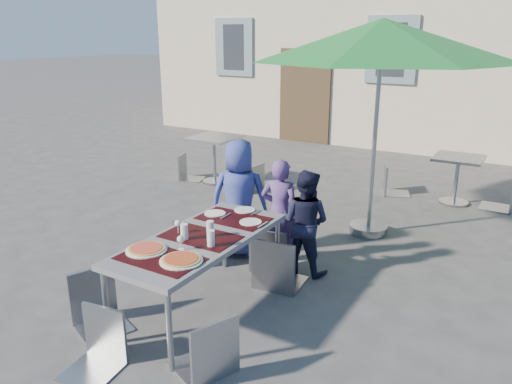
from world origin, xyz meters
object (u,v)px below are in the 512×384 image
Objects in this scene: chair_1 at (270,223)px; bg_chair_l_1 at (393,162)px; chair_4 at (207,311)px; chair_3 at (93,267)px; cafe_table_1 at (457,172)px; patio_umbrella at (382,41)px; bg_chair_r_0 at (253,161)px; pizza_near_right at (181,260)px; bg_chair_l_0 at (187,152)px; bg_chair_r_1 at (509,171)px; child_2 at (305,222)px; cafe_table_0 at (214,150)px; child_0 at (239,198)px; chair_0 at (193,215)px; chair_5 at (94,307)px; chair_2 at (278,232)px; dining_table at (201,242)px; pizza_near_left at (146,249)px; child_1 at (280,212)px.

bg_chair_l_1 is (0.34, 3.46, -0.02)m from chair_1.
chair_3 is at bearing 177.49° from chair_4.
chair_3 is 1.28× the size of cafe_table_1.
patio_umbrella is 3.10m from bg_chair_r_0.
bg_chair_r_0 is at bearing 160.69° from patio_umbrella.
chair_4 is (0.43, -0.24, -0.21)m from pizza_near_right.
bg_chair_l_0 is (-3.56, 4.23, -0.05)m from chair_4.
chair_1 is 0.94× the size of bg_chair_r_1.
child_2 is 1.40× the size of cafe_table_0.
cafe_table_1 is (1.87, 3.25, -0.18)m from child_0.
pizza_near_right is at bearing -55.51° from chair_0.
chair_1 is 1.87m from chair_4.
chair_5 is at bearing -96.87° from bg_chair_l_1.
patio_umbrella is 3.84× the size of cafe_table_0.
bg_chair_r_0 is at bearing 113.56° from pizza_near_right.
bg_chair_r_1 reaches higher than chair_4.
chair_4 is at bearing 96.34° from child_2.
patio_umbrella is (0.32, 1.95, 1.82)m from chair_2.
dining_table is at bearing -118.92° from chair_2.
bg_chair_l_1 is (-0.24, 1.84, -1.90)m from patio_umbrella.
child_2 is 1.22× the size of chair_1.
pizza_near_right is at bearing 83.14° from child_0.
dining_table is at bearing 46.17° from chair_3.
pizza_near_right is 1.87m from child_0.
chair_3 is 5.34m from bg_chair_l_1.
bg_chair_l_0 reaches higher than cafe_table_0.
chair_3 is 1.07× the size of chair_5.
chair_3 is at bearing -87.73° from chair_0.
child_2 is 2.38m from patio_umbrella.
chair_4 reaches higher than pizza_near_left.
pizza_near_left is at bearing 178.22° from pizza_near_right.
bg_chair_r_0 is (-0.83, 2.67, -0.05)m from chair_0.
patio_umbrella reaches higher than cafe_table_0.
child_0 is 1.50× the size of bg_chair_l_1.
pizza_near_left is at bearing -102.65° from chair_1.
chair_3 reaches higher than bg_chair_r_0.
child_0 is (-0.58, 1.78, -0.07)m from pizza_near_right.
child_1 is 0.98m from chair_0.
chair_2 is 1.14× the size of bg_chair_l_1.
child_2 is 3.67m from cafe_table_0.
chair_2 is 3.38m from bg_chair_r_0.
patio_umbrella reaches higher than pizza_near_right.
child_0 reaches higher than pizza_near_right.
cafe_table_1 is 0.99m from bg_chair_l_1.
chair_4 is 1.09× the size of bg_chair_l_0.
chair_2 reaches higher than bg_chair_r_1.
cafe_table_0 reaches higher than pizza_near_left.
child_0 reaches higher than pizza_near_left.
bg_chair_l_1 is (0.49, 4.52, -0.16)m from dining_table.
child_1 is 1.28× the size of chair_3.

